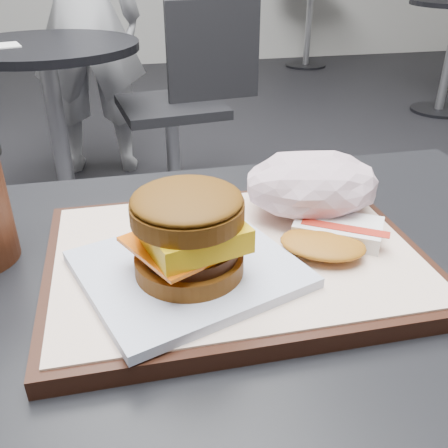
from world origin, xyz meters
The scene contains 10 objects.
customer_table centered at (0.00, 0.00, 0.58)m, with size 0.80×0.60×0.77m.
serving_tray centered at (-0.01, 0.04, 0.78)m, with size 0.38×0.28×0.02m.
breakfast_sandwich centered at (-0.06, 0.00, 0.83)m, with size 0.24×0.22×0.09m.
hash_brown centered at (0.09, 0.03, 0.80)m, with size 0.14×0.13×0.02m.
crumpled_wrapper centered at (0.10, 0.10, 0.82)m, with size 0.15×0.12×0.07m, color silver, non-canonical shape.
neighbor_table centered at (-0.35, 1.65, 0.55)m, with size 0.70×0.70×0.75m.
napkin centered at (-0.49, 1.60, 0.75)m, with size 0.12×0.12×0.00m, color white.
neighbor_chair centered at (0.19, 1.73, 0.51)m, with size 0.63×0.47×0.88m.
patron centered at (-0.23, 2.25, 0.77)m, with size 0.56×0.37×1.54m, color silver.
bg_table_far centered at (1.80, 4.50, 0.56)m, with size 0.66×0.66×0.75m.
Camera 1 is at (-0.11, -0.39, 1.06)m, focal length 40.00 mm.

